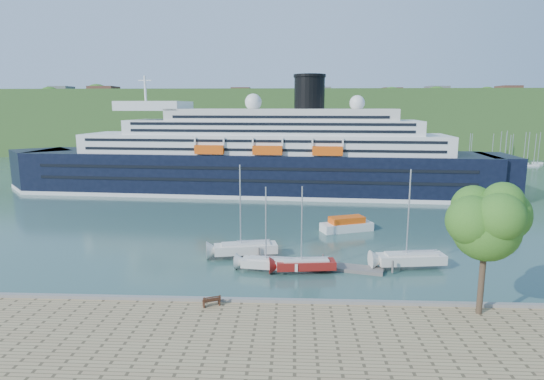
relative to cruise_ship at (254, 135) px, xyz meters
The scene contains 12 objects.
ground 58.14m from the cruise_ship, 81.46° to the right, with size 400.00×400.00×0.00m, color #2C4E47.
far_hillside 89.17m from the cruise_ship, 84.57° to the left, with size 400.00×50.00×24.00m, color #355823.
quay_coping 58.10m from the cruise_ship, 81.49° to the right, with size 220.00×0.50×0.30m, color slate.
cruise_ship is the anchor object (origin of this frame).
park_bench 58.41m from the cruise_ship, 88.67° to the right, with size 1.62×0.66×1.04m, color #4E2916, non-canonical shape.
promenade_tree 62.61m from the cruise_ship, 67.70° to the right, with size 7.17×7.17×11.87m, color #245616, non-canonical shape.
floating_pontoon 46.74m from the cruise_ship, 77.45° to the right, with size 17.11×2.09×0.38m, color slate, non-canonical shape.
sailboat_white_near 47.25m from the cruise_ship, 82.84° to the right, with size 6.95×1.93×8.98m, color silver, non-canonical shape.
sailboat_red 48.08m from the cruise_ship, 78.23° to the right, with size 7.07×1.96×9.13m, color maroon, non-canonical shape.
sailboat_white_far 49.88m from the cruise_ship, 64.26° to the right, with size 8.26×2.29×10.67m, color silver, non-canonical shape.
tender_launch 35.07m from the cruise_ship, 61.13° to the right, with size 7.60×2.60×2.10m, color #EC520D, non-canonical shape.
sailboat_extra 42.27m from the cruise_ship, 86.39° to the right, with size 8.28×2.30×10.69m, color silver, non-canonical shape.
Camera 1 is at (-0.19, -37.36, 17.78)m, focal length 30.00 mm.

